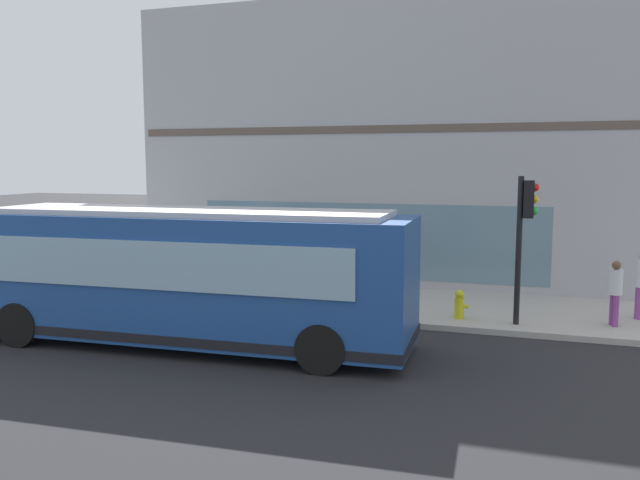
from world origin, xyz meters
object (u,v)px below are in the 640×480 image
at_px(fire_hydrant, 459,305).
at_px(pedestrian_near_building_entrance, 279,270).
at_px(traffic_light_near_corner, 525,222).
at_px(newspaper_vending_box, 226,278).
at_px(city_bus_nearside, 188,277).
at_px(pedestrian_walking_along_curb, 615,289).
at_px(pedestrian_near_hydrant, 326,274).

relative_size(fire_hydrant, pedestrian_near_building_entrance, 0.42).
bearing_deg(traffic_light_near_corner, newspaper_vending_box, 81.75).
height_order(city_bus_nearside, pedestrian_walking_along_curb, city_bus_nearside).
bearing_deg(newspaper_vending_box, fire_hydrant, -98.90).
bearing_deg(pedestrian_walking_along_curb, city_bus_nearside, 114.08).
distance_m(pedestrian_near_building_entrance, newspaper_vending_box, 2.55).
xyz_separation_m(pedestrian_walking_along_curb, newspaper_vending_box, (0.69, 10.72, -0.46)).
height_order(fire_hydrant, pedestrian_near_building_entrance, pedestrian_near_building_entrance).
bearing_deg(newspaper_vending_box, pedestrian_near_hydrant, -108.40).
relative_size(pedestrian_walking_along_curb, pedestrian_near_building_entrance, 0.91).
height_order(pedestrian_walking_along_curb, newspaper_vending_box, pedestrian_walking_along_curb).
height_order(pedestrian_near_building_entrance, pedestrian_near_hydrant, pedestrian_near_building_entrance).
relative_size(city_bus_nearside, traffic_light_near_corner, 2.80).
relative_size(pedestrian_walking_along_curb, pedestrian_near_hydrant, 0.95).
xyz_separation_m(traffic_light_near_corner, pedestrian_near_hydrant, (0.06, 5.04, -1.56)).
relative_size(fire_hydrant, newspaper_vending_box, 0.82).
distance_m(pedestrian_walking_along_curb, pedestrian_near_hydrant, 7.18).
xyz_separation_m(traffic_light_near_corner, pedestrian_walking_along_curb, (0.55, -2.13, -1.61)).
relative_size(pedestrian_near_building_entrance, pedestrian_near_hydrant, 1.04).
bearing_deg(pedestrian_walking_along_curb, traffic_light_near_corner, 104.52).
relative_size(pedestrian_near_hydrant, newspaper_vending_box, 1.86).
bearing_deg(pedestrian_near_hydrant, pedestrian_walking_along_curb, -86.11).
bearing_deg(city_bus_nearside, pedestrian_near_building_entrance, -11.47).
relative_size(city_bus_nearside, pedestrian_walking_along_curb, 6.35).
height_order(city_bus_nearside, pedestrian_near_hydrant, city_bus_nearside).
distance_m(traffic_light_near_corner, pedestrian_walking_along_curb, 2.72).
bearing_deg(city_bus_nearside, pedestrian_walking_along_curb, -65.92).
height_order(traffic_light_near_corner, pedestrian_near_building_entrance, traffic_light_near_corner).
xyz_separation_m(pedestrian_walking_along_curb, pedestrian_near_hydrant, (-0.49, 7.16, 0.05)).
distance_m(pedestrian_walking_along_curb, newspaper_vending_box, 10.75).
relative_size(traffic_light_near_corner, newspaper_vending_box, 4.02).
xyz_separation_m(fire_hydrant, pedestrian_walking_along_curb, (0.41, -3.64, 0.55)).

